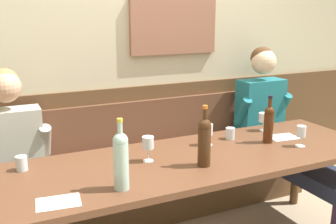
# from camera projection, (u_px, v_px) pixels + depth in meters

# --- Properties ---
(room_wall_back) EXTENTS (6.80, 0.12, 2.80)m
(room_wall_back) POSITION_uv_depth(u_px,v_px,m) (135.00, 43.00, 3.17)
(room_wall_back) COLOR beige
(room_wall_back) RESTS_ON ground
(wood_wainscot_panel) EXTENTS (6.80, 0.03, 1.06)m
(wood_wainscot_panel) POSITION_uv_depth(u_px,v_px,m) (139.00, 147.00, 3.34)
(wood_wainscot_panel) COLOR brown
(wood_wainscot_panel) RESTS_ON ground
(wall_bench) EXTENTS (2.92, 0.42, 0.94)m
(wall_bench) POSITION_uv_depth(u_px,v_px,m) (149.00, 183.00, 3.21)
(wall_bench) COLOR brown
(wall_bench) RESTS_ON ground
(dining_table) EXTENTS (2.62, 0.82, 0.75)m
(dining_table) POSITION_uv_depth(u_px,v_px,m) (190.00, 168.00, 2.51)
(dining_table) COLOR brown
(dining_table) RESTS_ON ground
(person_right_seat) EXTENTS (0.52, 1.27, 1.29)m
(person_right_seat) POSITION_uv_depth(u_px,v_px,m) (18.00, 186.00, 2.38)
(person_right_seat) COLOR #2A2C32
(person_right_seat) RESTS_ON ground
(person_center_right_seat) EXTENTS (0.52, 1.28, 1.35)m
(person_center_right_seat) POSITION_uv_depth(u_px,v_px,m) (284.00, 134.00, 3.26)
(person_center_right_seat) COLOR #35243C
(person_center_right_seat) RESTS_ON ground
(wine_bottle_clear_water) EXTENTS (0.08, 0.08, 0.38)m
(wine_bottle_clear_water) POSITION_uv_depth(u_px,v_px,m) (121.00, 159.00, 2.01)
(wine_bottle_clear_water) COLOR #ABCABD
(wine_bottle_clear_water) RESTS_ON dining_table
(wine_bottle_green_tall) EXTENTS (0.07, 0.07, 0.34)m
(wine_bottle_green_tall) POSITION_uv_depth(u_px,v_px,m) (269.00, 123.00, 2.75)
(wine_bottle_green_tall) COLOR #47230E
(wine_bottle_green_tall) RESTS_ON dining_table
(wine_bottle_amber_mid) EXTENTS (0.08, 0.08, 0.37)m
(wine_bottle_amber_mid) POSITION_uv_depth(u_px,v_px,m) (204.00, 141.00, 2.32)
(wine_bottle_amber_mid) COLOR #412612
(wine_bottle_amber_mid) RESTS_ON dining_table
(wine_glass_by_bottle) EXTENTS (0.08, 0.08, 0.14)m
(wine_glass_by_bottle) POSITION_uv_depth(u_px,v_px,m) (264.00, 118.00, 3.04)
(wine_glass_by_bottle) COLOR silver
(wine_glass_by_bottle) RESTS_ON dining_table
(wine_glass_right_end) EXTENTS (0.07, 0.07, 0.15)m
(wine_glass_right_end) POSITION_uv_depth(u_px,v_px,m) (208.00, 131.00, 2.70)
(wine_glass_right_end) COLOR silver
(wine_glass_right_end) RESTS_ON dining_table
(wine_glass_near_bucket) EXTENTS (0.07, 0.07, 0.15)m
(wine_glass_near_bucket) POSITION_uv_depth(u_px,v_px,m) (301.00, 133.00, 2.67)
(wine_glass_near_bucket) COLOR silver
(wine_glass_near_bucket) RESTS_ON dining_table
(wine_glass_mid_left) EXTENTS (0.07, 0.07, 0.16)m
(wine_glass_mid_left) POSITION_uv_depth(u_px,v_px,m) (148.00, 143.00, 2.40)
(wine_glass_mid_left) COLOR silver
(wine_glass_mid_left) RESTS_ON dining_table
(water_tumbler_left) EXTENTS (0.07, 0.07, 0.09)m
(water_tumbler_left) POSITION_uv_depth(u_px,v_px,m) (21.00, 163.00, 2.28)
(water_tumbler_left) COLOR silver
(water_tumbler_left) RESTS_ON dining_table
(water_tumbler_right) EXTENTS (0.07, 0.07, 0.08)m
(water_tumbler_right) POSITION_uv_depth(u_px,v_px,m) (230.00, 133.00, 2.85)
(water_tumbler_right) COLOR silver
(water_tumbler_right) RESTS_ON dining_table
(tasting_sheet_left_guest) EXTENTS (0.23, 0.17, 0.00)m
(tasting_sheet_left_guest) POSITION_uv_depth(u_px,v_px,m) (58.00, 202.00, 1.90)
(tasting_sheet_left_guest) COLOR white
(tasting_sheet_left_guest) RESTS_ON dining_table
(tasting_sheet_right_guest) EXTENTS (0.22, 0.17, 0.00)m
(tasting_sheet_right_guest) POSITION_uv_depth(u_px,v_px,m) (283.00, 137.00, 2.90)
(tasting_sheet_right_guest) COLOR white
(tasting_sheet_right_guest) RESTS_ON dining_table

